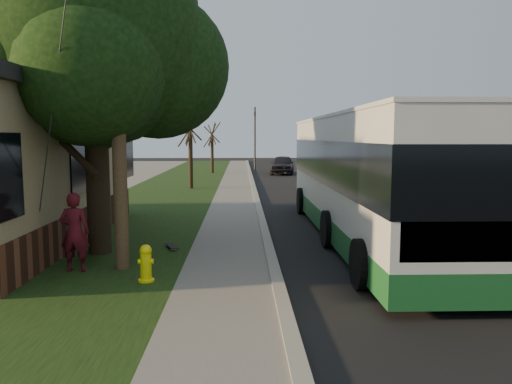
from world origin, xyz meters
TOP-DOWN VIEW (x-y plane):
  - ground at (0.00, 0.00)m, footprint 120.00×120.00m
  - road at (4.00, 10.00)m, footprint 8.00×80.00m
  - curb at (0.00, 10.00)m, footprint 0.25×80.00m
  - sidewalk at (-1.00, 10.00)m, footprint 2.00×80.00m
  - grass_verge at (-4.50, 10.00)m, footprint 5.00×80.00m
  - fire_hydrant at (-2.60, 0.00)m, footprint 0.32×0.32m
  - utility_pole at (-3.31, 0.99)m, footprint 2.86×3.21m
  - leafy_tree at (-4.17, 2.65)m, footprint 6.30×6.00m
  - bare_tree_near at (-3.50, 18.00)m, footprint 1.38×1.21m
  - bare_tree_far at (-3.00, 30.00)m, footprint 1.38×1.21m
  - traffic_signal at (0.50, 34.00)m, footprint 0.18×0.22m
  - transit_bus at (2.95, 4.28)m, footprint 3.01×13.03m
  - skateboarder at (-4.24, 0.79)m, footprint 0.63×0.42m
  - skateboard_main at (-2.50, 2.95)m, footprint 0.45×0.79m
  - distant_car at (2.54, 29.42)m, footprint 2.29×4.53m

SIDE VIEW (x-z plane):
  - ground at x=0.00m, z-range 0.00..0.00m
  - road at x=4.00m, z-range 0.00..0.01m
  - grass_verge at x=-4.50m, z-range 0.00..0.07m
  - sidewalk at x=-1.00m, z-range 0.00..0.08m
  - curb at x=0.00m, z-range 0.00..0.12m
  - skateboard_main at x=-2.50m, z-range 0.09..0.16m
  - fire_hydrant at x=-2.60m, z-range 0.06..0.80m
  - distant_car at x=2.54m, z-range 0.00..1.48m
  - skateboarder at x=-4.24m, z-range 0.07..1.77m
  - transit_bus at x=2.95m, z-range 0.12..3.64m
  - bare_tree_far at x=-3.00m, z-range -0.01..4.02m
  - bare_tree_near at x=-3.50m, z-range 0.00..4.30m
  - traffic_signal at x=0.50m, z-range 0.41..5.91m
  - utility_pole at x=-3.31m, z-range 0.10..9.17m
  - leafy_tree at x=-4.17m, z-range 1.27..9.07m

